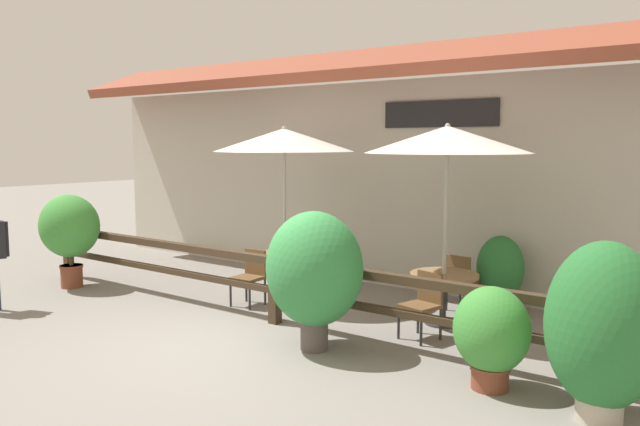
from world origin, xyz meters
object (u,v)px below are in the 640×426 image
chair_near_wallside (311,260)px  potted_plant_broad_leaf (500,274)px  patio_umbrella_near (284,140)px  chair_middle_wallside (462,279)px  potted_plant_small_flowering (314,270)px  patio_umbrella_middle (447,140)px  chair_near_streetside (250,274)px  dining_table_near (285,262)px  dining_table_middle (444,283)px  potted_plant_entrance_palm (491,333)px  potted_plant_corner_fern (603,328)px  chair_middle_streetside (423,302)px  potted_plant_tall_tropical (70,228)px

chair_near_wallside → potted_plant_broad_leaf: potted_plant_broad_leaf is taller
patio_umbrella_near → chair_middle_wallside: (2.74, 0.87, -2.09)m
patio_umbrella_near → potted_plant_small_flowering: bearing=-42.7°
patio_umbrella_near → patio_umbrella_middle: bearing=2.1°
chair_near_streetside → dining_table_near: bearing=81.2°
chair_near_streetside → dining_table_middle: (2.88, 0.86, 0.09)m
dining_table_middle → chair_near_streetside: bearing=-163.4°
potted_plant_entrance_palm → dining_table_near: bearing=157.4°
chair_near_streetside → patio_umbrella_middle: 3.66m
chair_near_wallside → chair_middle_wallside: size_ratio=1.00×
patio_umbrella_near → dining_table_middle: size_ratio=2.94×
patio_umbrella_near → potted_plant_corner_fern: (5.30, -1.88, -1.70)m
dining_table_near → chair_middle_streetside: bearing=-13.1°
potted_plant_entrance_palm → potted_plant_broad_leaf: 3.13m
potted_plant_small_flowering → potted_plant_entrance_palm: bearing=2.6°
patio_umbrella_middle → dining_table_middle: size_ratio=2.94×
potted_plant_entrance_palm → potted_plant_broad_leaf: potted_plant_broad_leaf is taller
potted_plant_entrance_palm → potted_plant_tall_tropical: bearing=179.9°
chair_near_streetside → chair_middle_wallside: (2.81, 1.63, 0.00)m
patio_umbrella_near → potted_plant_broad_leaf: 3.96m
patio_umbrella_near → dining_table_near: bearing=180.0°
dining_table_middle → potted_plant_broad_leaf: (0.39, 1.10, -0.00)m
potted_plant_corner_fern → chair_near_wallside: bearing=153.7°
dining_table_near → chair_middle_wallside: size_ratio=1.10×
patio_umbrella_near → chair_middle_streetside: patio_umbrella_near is taller
chair_near_streetside → potted_plant_tall_tropical: (-3.35, -0.99, 0.56)m
patio_umbrella_near → potted_plant_tall_tropical: 4.13m
chair_middle_streetside → potted_plant_small_flowering: (-0.87, -1.19, 0.51)m
chair_near_streetside → chair_middle_wallside: size_ratio=1.00×
chair_near_wallside → potted_plant_small_flowering: bearing=127.0°
dining_table_middle → potted_plant_small_flowering: 2.15m
potted_plant_tall_tropical → potted_plant_entrance_palm: bearing=-0.1°
chair_middle_wallside → potted_plant_corner_fern: 3.77m
potted_plant_small_flowering → potted_plant_broad_leaf: (1.19, 3.06, -0.42)m
chair_near_streetside → chair_middle_wallside: 3.25m
dining_table_near → potted_plant_broad_leaf: size_ratio=0.83×
dining_table_near → chair_near_wallside: (-0.04, 0.76, -0.09)m
chair_middle_wallside → potted_plant_broad_leaf: (0.45, 0.33, 0.08)m
dining_table_near → potted_plant_small_flowering: size_ratio=0.56×
chair_middle_wallside → potted_plant_entrance_palm: size_ratio=0.80×
potted_plant_corner_fern → potted_plant_broad_leaf: (-2.10, 3.08, -0.30)m
chair_middle_wallside → potted_plant_tall_tropical: potted_plant_tall_tropical is taller
chair_near_streetside → potted_plant_small_flowering: bearing=-31.4°
dining_table_near → chair_near_wallside: bearing=92.9°
potted_plant_corner_fern → chair_middle_wallside: bearing=132.8°
chair_near_wallside → potted_plant_tall_tropical: 4.24m
patio_umbrella_near → dining_table_middle: (2.81, 0.10, -2.00)m
chair_near_streetside → potted_plant_entrance_palm: potted_plant_entrance_palm is taller
potted_plant_entrance_palm → potted_plant_broad_leaf: (-1.01, 2.96, -0.02)m
potted_plant_tall_tropical → potted_plant_small_flowering: bearing=-1.1°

